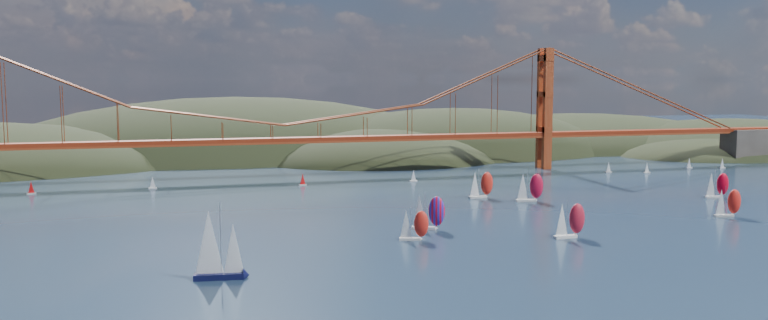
{
  "coord_description": "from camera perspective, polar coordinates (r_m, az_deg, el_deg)",
  "views": [
    {
      "loc": [
        -45.77,
        -129.41,
        40.87
      ],
      "look_at": [
        17.42,
        90.0,
        16.23
      ],
      "focal_mm": 35.0,
      "sensor_mm": 36.0,
      "label": 1
    }
  ],
  "objects": [
    {
      "name": "ground",
      "position": [
        143.22,
        3.32,
        -10.43
      ],
      "size": [
        1200.0,
        1200.0,
        0.0
      ],
      "primitive_type": "plane",
      "color": "black",
      "rests_on": "ground"
    },
    {
      "name": "headlands",
      "position": [
        421.06,
        -3.49,
        -1.13
      ],
      "size": [
        725.0,
        225.0,
        96.0
      ],
      "color": "black",
      "rests_on": "ground"
    },
    {
      "name": "bridge",
      "position": [
        312.64,
        -7.99,
        4.52
      ],
      "size": [
        552.0,
        12.0,
        55.0
      ],
      "color": "maroon",
      "rests_on": "ground"
    },
    {
      "name": "sloop_navy",
      "position": [
        157.77,
        -12.66,
        -6.39
      ],
      "size": [
        10.49,
        6.33,
        15.87
      ],
      "rotation": [
        0.0,
        0.0,
        -0.12
      ],
      "color": "black",
      "rests_on": "ground"
    },
    {
      "name": "racer_0",
      "position": [
        191.35,
        2.25,
        -4.93
      ],
      "size": [
        7.7,
        4.47,
        8.63
      ],
      "rotation": [
        0.0,
        0.0,
        -0.27
      ],
      "color": "silver",
      "rests_on": "ground"
    },
    {
      "name": "racer_1",
      "position": [
        199.7,
        13.92,
        -4.44
      ],
      "size": [
        8.86,
        3.71,
        10.11
      ],
      "rotation": [
        0.0,
        0.0,
        0.06
      ],
      "color": "white",
      "rests_on": "ground"
    },
    {
      "name": "racer_2",
      "position": [
        245.8,
        24.69,
        -2.93
      ],
      "size": [
        8.32,
        4.02,
        9.38
      ],
      "rotation": [
        0.0,
        0.0,
        -0.15
      ],
      "color": "silver",
      "rests_on": "ground"
    },
    {
      "name": "racer_3",
      "position": [
        255.55,
        11.01,
        -2.01
      ],
      "size": [
        9.46,
        4.41,
        10.69
      ],
      "rotation": [
        0.0,
        0.0,
        -0.13
      ],
      "color": "silver",
      "rests_on": "ground"
    },
    {
      "name": "racer_4",
      "position": [
        283.13,
        24.01,
        -1.73
      ],
      "size": [
        8.67,
        3.97,
        9.8
      ],
      "rotation": [
        0.0,
        0.0,
        -0.12
      ],
      "color": "white",
      "rests_on": "ground"
    },
    {
      "name": "racer_5",
      "position": [
        260.6,
        7.37,
        -1.84
      ],
      "size": [
        8.93,
        3.69,
        10.22
      ],
      "rotation": [
        0.0,
        0.0,
        0.04
      ],
      "color": "silver",
      "rests_on": "ground"
    },
    {
      "name": "racer_rwb",
      "position": [
        204.93,
        3.34,
        -3.95
      ],
      "size": [
        9.34,
        6.59,
        10.47
      ],
      "rotation": [
        0.0,
        0.0,
        -0.43
      ],
      "color": "white",
      "rests_on": "ground"
    },
    {
      "name": "distant_boat_2",
      "position": [
        295.51,
        -25.29,
        -1.91
      ],
      "size": [
        3.0,
        2.0,
        4.7
      ],
      "color": "silver",
      "rests_on": "ground"
    },
    {
      "name": "distant_boat_3",
      "position": [
        293.42,
        -17.22,
        -1.65
      ],
      "size": [
        3.0,
        2.0,
        4.7
      ],
      "color": "silver",
      "rests_on": "ground"
    },
    {
      "name": "distant_boat_4",
      "position": [
        343.74,
        16.74,
        -0.53
      ],
      "size": [
        3.0,
        2.0,
        4.7
      ],
      "color": "silver",
      "rests_on": "ground"
    },
    {
      "name": "distant_boat_5",
      "position": [
        346.55,
        19.4,
        -0.56
      ],
      "size": [
        3.0,
        2.0,
        4.7
      ],
      "color": "silver",
      "rests_on": "ground"
    },
    {
      "name": "distant_boat_6",
      "position": [
        373.05,
        22.23,
        -0.22
      ],
      "size": [
        3.0,
        2.0,
        4.7
      ],
      "color": "silver",
      "rests_on": "ground"
    },
    {
      "name": "distant_boat_7",
      "position": [
        378.3,
        24.37,
        -0.23
      ],
      "size": [
        3.0,
        2.0,
        4.7
      ],
      "color": "silver",
      "rests_on": "ground"
    },
    {
      "name": "distant_boat_8",
      "position": [
        300.19,
        2.26,
        -1.21
      ],
      "size": [
        3.0,
        2.0,
        4.7
      ],
      "color": "silver",
      "rests_on": "ground"
    },
    {
      "name": "distant_boat_9",
      "position": [
        290.75,
        -6.21,
        -1.48
      ],
      "size": [
        3.0,
        2.0,
        4.7
      ],
      "color": "silver",
      "rests_on": "ground"
    }
  ]
}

